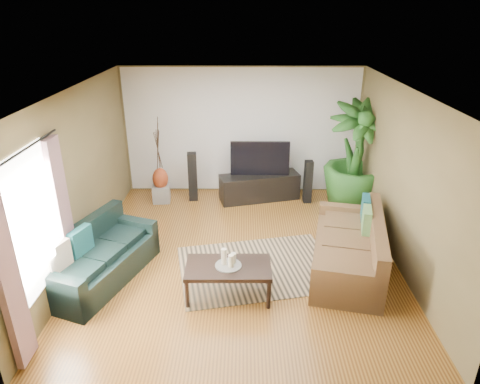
{
  "coord_description": "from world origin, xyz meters",
  "views": [
    {
      "loc": [
        0.07,
        -6.1,
        3.79
      ],
      "look_at": [
        0.0,
        0.2,
        1.05
      ],
      "focal_mm": 32.0,
      "sensor_mm": 36.0,
      "label": 1
    }
  ],
  "objects_px": {
    "sofa_left": "(100,254)",
    "sofa_right": "(348,243)",
    "speaker_left": "(193,177)",
    "pedestal": "(162,193)",
    "side_table": "(110,230)",
    "coffee_table": "(229,280)",
    "tv_stand": "(259,187)",
    "potted_plant": "(356,157)",
    "vase": "(160,179)",
    "speaker_right": "(308,182)",
    "television": "(260,158)"
  },
  "relations": [
    {
      "from": "speaker_right",
      "to": "speaker_left",
      "type": "bearing_deg",
      "value": 175.17
    },
    {
      "from": "tv_stand",
      "to": "potted_plant",
      "type": "bearing_deg",
      "value": -26.53
    },
    {
      "from": "vase",
      "to": "television",
      "type": "bearing_deg",
      "value": 4.3
    },
    {
      "from": "speaker_left",
      "to": "pedestal",
      "type": "bearing_deg",
      "value": -176.93
    },
    {
      "from": "tv_stand",
      "to": "television",
      "type": "xyz_separation_m",
      "value": [
        -0.0,
        0.02,
        0.64
      ]
    },
    {
      "from": "speaker_left",
      "to": "side_table",
      "type": "xyz_separation_m",
      "value": [
        -1.24,
        -1.82,
        -0.28
      ]
    },
    {
      "from": "speaker_right",
      "to": "side_table",
      "type": "bearing_deg",
      "value": -157.12
    },
    {
      "from": "tv_stand",
      "to": "speaker_left",
      "type": "bearing_deg",
      "value": 166.47
    },
    {
      "from": "pedestal",
      "to": "vase",
      "type": "bearing_deg",
      "value": 0.0
    },
    {
      "from": "sofa_right",
      "to": "tv_stand",
      "type": "relative_size",
      "value": 1.33
    },
    {
      "from": "coffee_table",
      "to": "speaker_left",
      "type": "height_order",
      "value": "speaker_left"
    },
    {
      "from": "coffee_table",
      "to": "tv_stand",
      "type": "relative_size",
      "value": 0.72
    },
    {
      "from": "tv_stand",
      "to": "vase",
      "type": "relative_size",
      "value": 3.67
    },
    {
      "from": "potted_plant",
      "to": "pedestal",
      "type": "height_order",
      "value": "potted_plant"
    },
    {
      "from": "television",
      "to": "speaker_right",
      "type": "xyz_separation_m",
      "value": [
        1.0,
        -0.15,
        -0.46
      ]
    },
    {
      "from": "sofa_left",
      "to": "pedestal",
      "type": "distance_m",
      "value": 2.85
    },
    {
      "from": "television",
      "to": "potted_plant",
      "type": "height_order",
      "value": "potted_plant"
    },
    {
      "from": "potted_plant",
      "to": "side_table",
      "type": "xyz_separation_m",
      "value": [
        -4.5,
        -1.46,
        -0.85
      ]
    },
    {
      "from": "television",
      "to": "side_table",
      "type": "xyz_separation_m",
      "value": [
        -2.64,
        -1.87,
        -0.68
      ]
    },
    {
      "from": "sofa_left",
      "to": "sofa_right",
      "type": "bearing_deg",
      "value": -64.62
    },
    {
      "from": "side_table",
      "to": "pedestal",
      "type": "bearing_deg",
      "value": 71.45
    },
    {
      "from": "vase",
      "to": "pedestal",
      "type": "bearing_deg",
      "value": 0.0
    },
    {
      "from": "potted_plant",
      "to": "pedestal",
      "type": "relative_size",
      "value": 6.16
    },
    {
      "from": "speaker_right",
      "to": "potted_plant",
      "type": "bearing_deg",
      "value": -19.11
    },
    {
      "from": "coffee_table",
      "to": "pedestal",
      "type": "bearing_deg",
      "value": 114.86
    },
    {
      "from": "sofa_right",
      "to": "coffee_table",
      "type": "distance_m",
      "value": 1.98
    },
    {
      "from": "vase",
      "to": "side_table",
      "type": "xyz_separation_m",
      "value": [
        -0.58,
        -1.72,
        -0.28
      ]
    },
    {
      "from": "side_table",
      "to": "potted_plant",
      "type": "bearing_deg",
      "value": 18.0
    },
    {
      "from": "sofa_left",
      "to": "side_table",
      "type": "relative_size",
      "value": 4.13
    },
    {
      "from": "vase",
      "to": "tv_stand",
      "type": "bearing_deg",
      "value": 3.75
    },
    {
      "from": "sofa_right",
      "to": "pedestal",
      "type": "xyz_separation_m",
      "value": [
        -3.35,
        2.45,
        -0.25
      ]
    },
    {
      "from": "pedestal",
      "to": "side_table",
      "type": "xyz_separation_m",
      "value": [
        -0.58,
        -1.72,
        0.06
      ]
    },
    {
      "from": "sofa_right",
      "to": "speaker_right",
      "type": "height_order",
      "value": "speaker_right"
    },
    {
      "from": "coffee_table",
      "to": "potted_plant",
      "type": "bearing_deg",
      "value": 50.05
    },
    {
      "from": "coffee_table",
      "to": "side_table",
      "type": "height_order",
      "value": "coffee_table"
    },
    {
      "from": "tv_stand",
      "to": "sofa_right",
      "type": "bearing_deg",
      "value": -78.31
    },
    {
      "from": "coffee_table",
      "to": "potted_plant",
      "type": "xyz_separation_m",
      "value": [
        2.4,
        2.94,
        0.84
      ]
    },
    {
      "from": "sofa_left",
      "to": "coffee_table",
      "type": "height_order",
      "value": "sofa_left"
    },
    {
      "from": "pedestal",
      "to": "side_table",
      "type": "relative_size",
      "value": 0.76
    },
    {
      "from": "side_table",
      "to": "sofa_right",
      "type": "bearing_deg",
      "value": -10.65
    },
    {
      "from": "sofa_left",
      "to": "sofa_right",
      "type": "xyz_separation_m",
      "value": [
        3.73,
        0.36,
        0.0
      ]
    },
    {
      "from": "vase",
      "to": "sofa_left",
      "type": "bearing_deg",
      "value": -97.75
    },
    {
      "from": "coffee_table",
      "to": "vase",
      "type": "height_order",
      "value": "vase"
    },
    {
      "from": "tv_stand",
      "to": "speaker_right",
      "type": "xyz_separation_m",
      "value": [
        1.0,
        -0.13,
        0.18
      ]
    },
    {
      "from": "coffee_table",
      "to": "pedestal",
      "type": "relative_size",
      "value": 3.36
    },
    {
      "from": "sofa_left",
      "to": "tv_stand",
      "type": "relative_size",
      "value": 1.16
    },
    {
      "from": "pedestal",
      "to": "speaker_right",
      "type": "bearing_deg",
      "value": 0.09
    },
    {
      "from": "pedestal",
      "to": "television",
      "type": "bearing_deg",
      "value": 4.3
    },
    {
      "from": "sofa_right",
      "to": "vase",
      "type": "distance_m",
      "value": 4.16
    },
    {
      "from": "sofa_right",
      "to": "speaker_right",
      "type": "bearing_deg",
      "value": -161.03
    }
  ]
}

